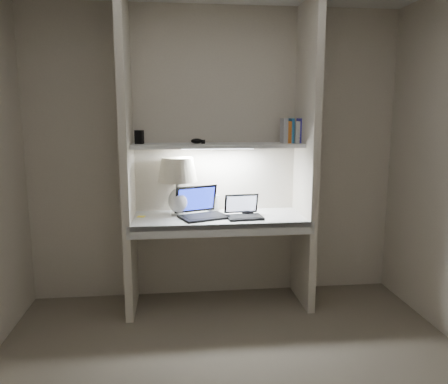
{
  "coord_description": "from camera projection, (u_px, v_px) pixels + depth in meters",
  "views": [
    {
      "loc": [
        -0.35,
        -2.29,
        1.6
      ],
      "look_at": [
        0.02,
        1.05,
        1.01
      ],
      "focal_mm": 35.0,
      "sensor_mm": 36.0,
      "label": 1
    }
  ],
  "objects": [
    {
      "name": "strip_light",
      "position": [
        218.0,
        148.0,
        3.61
      ],
      "size": [
        0.6,
        0.04,
        0.02
      ],
      "primitive_type": "cube",
      "color": "white",
      "rests_on": "shelf"
    },
    {
      "name": "alcove_panel_right",
      "position": [
        306.0,
        158.0,
        3.62
      ],
      "size": [
        0.06,
        0.55,
        2.5
      ],
      "primitive_type": "cube",
      "color": "beige",
      "rests_on": "floor"
    },
    {
      "name": "back_wall",
      "position": [
        216.0,
        156.0,
        3.8
      ],
      "size": [
        3.2,
        0.01,
        2.5
      ],
      "primitive_type": "cube",
      "color": "beige",
      "rests_on": "floor"
    },
    {
      "name": "shelf_gadget",
      "position": [
        197.0,
        141.0,
        3.59
      ],
      "size": [
        0.1,
        0.07,
        0.04
      ],
      "primitive_type": "ellipsoid",
      "rotation": [
        0.0,
        0.0,
        0.02
      ],
      "color": "black",
      "rests_on": "shelf"
    },
    {
      "name": "shelf_box",
      "position": [
        139.0,
        137.0,
        3.56
      ],
      "size": [
        0.08,
        0.07,
        0.11
      ],
      "primitive_type": "cube",
      "rotation": [
        0.0,
        0.0,
        -0.35
      ],
      "color": "black",
      "rests_on": "shelf"
    },
    {
      "name": "speaker",
      "position": [
        213.0,
        203.0,
        3.82
      ],
      "size": [
        0.11,
        0.1,
        0.13
      ],
      "primitive_type": "cube",
      "rotation": [
        0.0,
        0.0,
        0.41
      ],
      "color": "silver",
      "rests_on": "desk"
    },
    {
      "name": "desk_apron",
      "position": [
        222.0,
        230.0,
        3.37
      ],
      "size": [
        1.46,
        0.03,
        0.1
      ],
      "primitive_type": "cube",
      "color": "silver",
      "rests_on": "desk"
    },
    {
      "name": "laptop_main",
      "position": [
        201.0,
        210.0,
        3.6
      ],
      "size": [
        0.46,
        0.43,
        0.25
      ],
      "rotation": [
        0.0,
        0.0,
        0.36
      ],
      "color": "black",
      "rests_on": "desk"
    },
    {
      "name": "mouse",
      "position": [
        248.0,
        213.0,
        3.67
      ],
      "size": [
        0.12,
        0.1,
        0.04
      ],
      "primitive_type": "ellipsoid",
      "rotation": [
        0.0,
        0.0,
        -0.34
      ],
      "color": "black",
      "rests_on": "desk"
    },
    {
      "name": "cable_coil",
      "position": [
        218.0,
        214.0,
        3.7
      ],
      "size": [
        0.11,
        0.11,
        0.01
      ],
      "primitive_type": "torus",
      "rotation": [
        0.0,
        0.0,
        0.22
      ],
      "color": "black",
      "rests_on": "desk"
    },
    {
      "name": "shelf",
      "position": [
        218.0,
        145.0,
        3.61
      ],
      "size": [
        1.4,
        0.36,
        0.03
      ],
      "primitive_type": "cube",
      "color": "silver",
      "rests_on": "back_wall"
    },
    {
      "name": "table_lamp",
      "position": [
        178.0,
        177.0,
        3.61
      ],
      "size": [
        0.33,
        0.33,
        0.48
      ],
      "color": "white",
      "rests_on": "desk"
    },
    {
      "name": "sticky_note",
      "position": [
        141.0,
        217.0,
        3.61
      ],
      "size": [
        0.07,
        0.07,
        0.0
      ],
      "primitive_type": "cube",
      "rotation": [
        0.0,
        0.0,
        -0.22
      ],
      "color": "yellow",
      "rests_on": "desk"
    },
    {
      "name": "laptop_netbook",
      "position": [
        243.0,
        212.0,
        3.58
      ],
      "size": [
        0.3,
        0.27,
        0.18
      ],
      "rotation": [
        0.0,
        0.0,
        0.09
      ],
      "color": "black",
      "rests_on": "desk"
    },
    {
      "name": "desk",
      "position": [
        219.0,
        219.0,
        3.62
      ],
      "size": [
        1.4,
        0.55,
        0.04
      ],
      "primitive_type": "cube",
      "color": "white",
      "rests_on": "alcove_panel_left"
    },
    {
      "name": "book_row",
      "position": [
        293.0,
        131.0,
        3.69
      ],
      "size": [
        0.2,
        0.14,
        0.21
      ],
      "color": "silver",
      "rests_on": "shelf"
    },
    {
      "name": "alcove_panel_left",
      "position": [
        127.0,
        160.0,
        3.45
      ],
      "size": [
        0.06,
        0.55,
        2.5
      ],
      "primitive_type": "cube",
      "color": "beige",
      "rests_on": "floor"
    }
  ]
}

